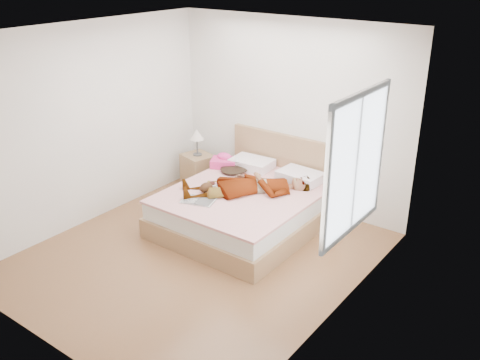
{
  "coord_description": "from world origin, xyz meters",
  "views": [
    {
      "loc": [
        3.7,
        -4.12,
        3.34
      ],
      "look_at": [
        0.0,
        0.85,
        0.7
      ],
      "focal_mm": 40.0,
      "sensor_mm": 36.0,
      "label": 1
    }
  ],
  "objects_px": {
    "phone": "(237,160)",
    "nightstand": "(198,169)",
    "magazine": "(198,201)",
    "woman": "(249,182)",
    "bed": "(248,205)",
    "plush_toy": "(208,187)",
    "coffee_mug": "(214,188)",
    "towel": "(224,161)"
  },
  "relations": [
    {
      "from": "bed",
      "to": "coffee_mug",
      "type": "relative_size",
      "value": 17.69
    },
    {
      "from": "phone",
      "to": "bed",
      "type": "height_order",
      "value": "bed"
    },
    {
      "from": "woman",
      "to": "magazine",
      "type": "bearing_deg",
      "value": -71.38
    },
    {
      "from": "nightstand",
      "to": "coffee_mug",
      "type": "bearing_deg",
      "value": -39.71
    },
    {
      "from": "coffee_mug",
      "to": "plush_toy",
      "type": "distance_m",
      "value": 0.09
    },
    {
      "from": "towel",
      "to": "plush_toy",
      "type": "relative_size",
      "value": 1.8
    },
    {
      "from": "woman",
      "to": "plush_toy",
      "type": "bearing_deg",
      "value": -93.39
    },
    {
      "from": "woman",
      "to": "coffee_mug",
      "type": "height_order",
      "value": "woman"
    },
    {
      "from": "magazine",
      "to": "nightstand",
      "type": "relative_size",
      "value": 0.5
    },
    {
      "from": "woman",
      "to": "nightstand",
      "type": "relative_size",
      "value": 1.85
    },
    {
      "from": "woman",
      "to": "plush_toy",
      "type": "relative_size",
      "value": 6.93
    },
    {
      "from": "bed",
      "to": "magazine",
      "type": "relative_size",
      "value": 4.45
    },
    {
      "from": "nightstand",
      "to": "towel",
      "type": "bearing_deg",
      "value": -8.17
    },
    {
      "from": "phone",
      "to": "plush_toy",
      "type": "relative_size",
      "value": 0.41
    },
    {
      "from": "woman",
      "to": "plush_toy",
      "type": "xyz_separation_m",
      "value": [
        -0.4,
        -0.35,
        -0.05
      ]
    },
    {
      "from": "towel",
      "to": "magazine",
      "type": "xyz_separation_m",
      "value": [
        0.47,
        -1.12,
        -0.07
      ]
    },
    {
      "from": "phone",
      "to": "towel",
      "type": "height_order",
      "value": "phone"
    },
    {
      "from": "woman",
      "to": "nightstand",
      "type": "height_order",
      "value": "nightstand"
    },
    {
      "from": "plush_toy",
      "to": "towel",
      "type": "bearing_deg",
      "value": 115.01
    },
    {
      "from": "phone",
      "to": "woman",
      "type": "bearing_deg",
      "value": -82.89
    },
    {
      "from": "bed",
      "to": "towel",
      "type": "distance_m",
      "value": 0.93
    },
    {
      "from": "bed",
      "to": "coffee_mug",
      "type": "xyz_separation_m",
      "value": [
        -0.31,
        -0.32,
        0.28
      ]
    },
    {
      "from": "nightstand",
      "to": "plush_toy",
      "type": "bearing_deg",
      "value": -43.61
    },
    {
      "from": "bed",
      "to": "magazine",
      "type": "height_order",
      "value": "bed"
    },
    {
      "from": "woman",
      "to": "nightstand",
      "type": "distance_m",
      "value": 1.52
    },
    {
      "from": "towel",
      "to": "magazine",
      "type": "distance_m",
      "value": 1.22
    },
    {
      "from": "plush_toy",
      "to": "nightstand",
      "type": "distance_m",
      "value": 1.36
    },
    {
      "from": "coffee_mug",
      "to": "plush_toy",
      "type": "bearing_deg",
      "value": -126.21
    },
    {
      "from": "towel",
      "to": "coffee_mug",
      "type": "bearing_deg",
      "value": -59.83
    },
    {
      "from": "bed",
      "to": "magazine",
      "type": "xyz_separation_m",
      "value": [
        -0.28,
        -0.67,
        0.24
      ]
    },
    {
      "from": "bed",
      "to": "nightstand",
      "type": "relative_size",
      "value": 2.24
    },
    {
      "from": "bed",
      "to": "nightstand",
      "type": "bearing_deg",
      "value": 158.36
    },
    {
      "from": "woman",
      "to": "bed",
      "type": "relative_size",
      "value": 0.83
    },
    {
      "from": "magazine",
      "to": "woman",
      "type": "bearing_deg",
      "value": 62.85
    },
    {
      "from": "phone",
      "to": "magazine",
      "type": "height_order",
      "value": "phone"
    },
    {
      "from": "woman",
      "to": "bed",
      "type": "xyz_separation_m",
      "value": [
        -0.04,
        0.04,
        -0.35
      ]
    },
    {
      "from": "woman",
      "to": "magazine",
      "type": "height_order",
      "value": "woman"
    },
    {
      "from": "woman",
      "to": "phone",
      "type": "relative_size",
      "value": 16.83
    },
    {
      "from": "phone",
      "to": "nightstand",
      "type": "bearing_deg",
      "value": 124.67
    },
    {
      "from": "woman",
      "to": "towel",
      "type": "relative_size",
      "value": 3.84
    },
    {
      "from": "coffee_mug",
      "to": "nightstand",
      "type": "bearing_deg",
      "value": 140.29
    },
    {
      "from": "phone",
      "to": "magazine",
      "type": "relative_size",
      "value": 0.22
    }
  ]
}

